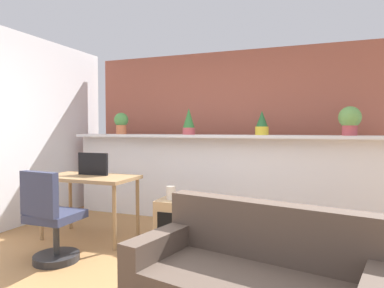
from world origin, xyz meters
TOP-DOWN VIEW (x-y plane):
  - ground_plane at (0.00, 0.00)m, footprint 12.00×12.00m
  - divider_wall at (0.00, 2.00)m, footprint 4.67×0.16m
  - plant_shelf at (0.00, 1.96)m, footprint 4.67×0.40m
  - brick_wall_behind at (0.00, 2.60)m, footprint 4.67×0.10m
  - potted_plant_0 at (-1.65, 1.97)m, footprint 0.22×0.22m
  - potted_plant_1 at (-0.52, 1.92)m, footprint 0.17×0.17m
  - potted_plant_2 at (0.50, 2.00)m, footprint 0.18×0.18m
  - potted_plant_3 at (1.56, 1.94)m, footprint 0.27×0.27m
  - desk at (-1.33, 0.76)m, footprint 1.10×0.60m
  - tv_monitor at (-1.34, 0.84)m, footprint 0.41×0.04m
  - office_chair at (-1.21, -0.01)m, footprint 0.46×0.47m
  - side_cube_shelf at (-0.31, 0.98)m, footprint 0.40×0.41m
  - vase_on_shelf at (-0.36, 0.95)m, footprint 0.11×0.11m

SIDE VIEW (x-z plane):
  - ground_plane at x=0.00m, z-range 0.00..0.00m
  - side_cube_shelf at x=-0.31m, z-range 0.00..0.50m
  - office_chair at x=-1.21m, z-range -0.07..0.84m
  - vase_on_shelf at x=-0.36m, z-range 0.50..0.66m
  - divider_wall at x=0.00m, z-range 0.00..1.19m
  - desk at x=-1.33m, z-range 0.29..1.04m
  - tv_monitor at x=-1.34m, z-range 0.75..1.02m
  - plant_shelf at x=0.00m, z-range 1.19..1.23m
  - brick_wall_behind at x=0.00m, z-range 0.00..2.50m
  - potted_plant_2 at x=0.50m, z-range 1.22..1.54m
  - potted_plant_0 at x=-1.65m, z-range 1.24..1.57m
  - potted_plant_1 at x=-0.52m, z-range 1.22..1.60m
  - potted_plant_3 at x=1.56m, z-range 1.25..1.60m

